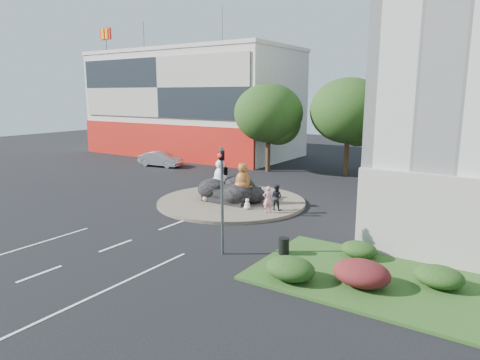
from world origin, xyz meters
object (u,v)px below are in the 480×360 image
Objects in this scene: kitten_white at (247,204)px; parked_car at (161,159)px; cat_white at (220,172)px; cat_tabby at (243,176)px; pedestrian_pink at (268,199)px; pedestrian_dark at (276,197)px; kitten_calico at (206,194)px; litter_bin at (284,246)px.

parked_car is at bearing 121.43° from kitten_white.
cat_white is 2.20m from cat_tabby.
cat_tabby is (2.15, -0.44, -0.00)m from cat_white.
cat_white reaches higher than pedestrian_pink.
pedestrian_dark is (0.11, 0.85, -0.02)m from pedestrian_pink.
cat_tabby is 1.87× the size of kitten_calico.
pedestrian_pink is at bearing 126.00° from litter_bin.
kitten_white is at bearing 135.03° from litter_bin.
cat_white is 1.00× the size of cat_tabby.
kitten_white reaches higher than litter_bin.
kitten_white is 19.29m from parked_car.
kitten_calico is 0.62× the size of pedestrian_dark.
cat_white is 11.14m from litter_bin.
kitten_white is at bearing -66.95° from cat_tabby.
parked_car reaches higher than kitten_white.
pedestrian_pink reaches higher than parked_car.
cat_white is 1.14× the size of pedestrian_pink.
cat_white reaches higher than kitten_calico.
cat_tabby is 1.16× the size of pedestrian_dark.
litter_bin is at bearing -73.31° from kitten_white.
pedestrian_pink is at bearing -28.41° from kitten_white.
kitten_calico is at bearing -133.18° from parked_car.
kitten_calico is 0.61× the size of pedestrian_pink.
kitten_calico is at bearing -71.35° from cat_white.
pedestrian_pink is 1.02× the size of pedestrian_dark.
pedestrian_pink is 6.68m from litter_bin.
cat_white is at bearing 125.84° from kitten_white.
cat_tabby is 2.46× the size of litter_bin.
cat_white reaches higher than kitten_white.
cat_tabby reaches higher than pedestrian_dark.
pedestrian_dark is (2.63, -0.26, -1.03)m from cat_tabby.
parked_car is at bearing -70.54° from pedestrian_pink.
litter_bin is at bearing -131.95° from parked_car.
parked_car is 6.12× the size of litter_bin.
pedestrian_pink is (1.48, -0.00, 0.47)m from kitten_white.
cat_white is 15.81m from parked_car.
litter_bin is (5.39, -5.39, -0.06)m from kitten_white.
pedestrian_dark is at bearing 42.69° from kitten_calico.
pedestrian_dark reaches higher than parked_car.
kitten_white is 1.55m from pedestrian_pink.
kitten_white is at bearing -42.46° from pedestrian_pink.
cat_tabby is 2.94m from pedestrian_pink.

